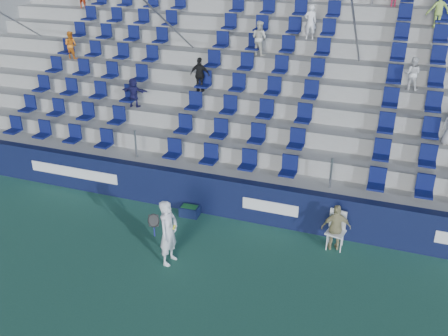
# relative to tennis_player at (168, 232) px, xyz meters

# --- Properties ---
(ground) EXTENTS (70.00, 70.00, 0.00)m
(ground) POSITION_rel_tennis_player_xyz_m (0.41, -0.49, -0.87)
(ground) COLOR #2A624E
(ground) RESTS_ON ground
(sponsor_wall) EXTENTS (24.00, 0.32, 1.20)m
(sponsor_wall) POSITION_rel_tennis_player_xyz_m (0.41, 2.66, -0.27)
(sponsor_wall) COLOR #0F1538
(sponsor_wall) RESTS_ON ground
(grandstand) EXTENTS (24.00, 8.17, 6.63)m
(grandstand) POSITION_rel_tennis_player_xyz_m (0.41, 7.76, 1.27)
(grandstand) COLOR #999994
(grandstand) RESTS_ON ground
(tennis_player) EXTENTS (0.69, 0.67, 1.73)m
(tennis_player) POSITION_rel_tennis_player_xyz_m (0.00, 0.00, 0.00)
(tennis_player) COLOR white
(tennis_player) RESTS_ON ground
(line_judge_chair) EXTENTS (0.53, 0.54, 1.03)m
(line_judge_chair) POSITION_rel_tennis_player_xyz_m (3.81, 2.17, -0.28)
(line_judge_chair) COLOR white
(line_judge_chair) RESTS_ON ground
(line_judge) EXTENTS (0.82, 0.53, 1.30)m
(line_judge) POSITION_rel_tennis_player_xyz_m (3.81, 2.01, -0.22)
(line_judge) COLOR tan
(line_judge) RESTS_ON ground
(ball_bin) EXTENTS (0.57, 0.39, 0.31)m
(ball_bin) POSITION_rel_tennis_player_xyz_m (-0.45, 2.26, -0.70)
(ball_bin) COLOR #0F1839
(ball_bin) RESTS_ON ground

